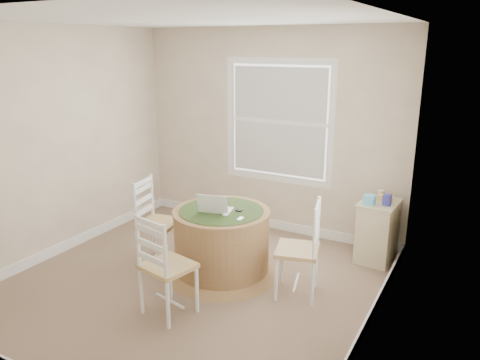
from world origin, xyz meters
The scene contains 14 objects.
room centered at (0.17, 0.16, 1.30)m, with size 3.64×3.64×2.64m.
round_table centered at (0.17, 0.34, 0.40)m, with size 1.20×1.20×0.73m.
chair_left centered at (-0.60, 0.25, 0.47)m, with size 0.42×0.40×0.95m, color white, non-canonical shape.
chair_near centered at (0.13, -0.54, 0.47)m, with size 0.42×0.40×0.95m, color white, non-canonical shape.
chair_right centered at (1.02, 0.34, 0.47)m, with size 0.42×0.40×0.95m, color white, non-canonical shape.
laptop centered at (0.13, 0.29, 0.76)m, with size 0.37×0.35×0.22m.
mouse centered at (0.27, 0.24, 0.73)m, with size 0.06×0.09×0.03m, color white.
phone centered at (0.46, 0.22, 0.73)m, with size 0.04×0.09×0.02m, color #B7BABF.
keys centered at (0.34, 0.40, 0.73)m, with size 0.06×0.05×0.03m, color black.
corner_chest centered at (1.53, 1.49, 0.35)m, with size 0.42×0.55×0.70m.
tissue_box centered at (1.45, 1.36, 0.75)m, with size 0.12×0.12×0.10m, color #63BCE3.
box_yellow centered at (1.57, 1.55, 0.73)m, with size 0.15×0.10×0.06m, color #EEBD54.
box_blue centered at (1.61, 1.41, 0.76)m, with size 0.08×0.08×0.12m, color #37349E.
cup_cream centered at (1.51, 1.63, 0.75)m, with size 0.07×0.07×0.09m, color beige.
Camera 1 is at (2.53, -3.57, 2.38)m, focal length 35.00 mm.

